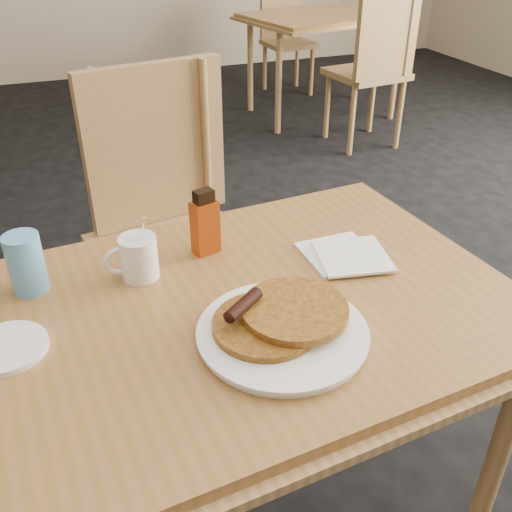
% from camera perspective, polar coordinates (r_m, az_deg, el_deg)
% --- Properties ---
extents(main_table, '(1.22, 0.88, 0.75)m').
position_cam_1_polar(main_table, '(1.15, -2.23, -6.55)').
color(main_table, '#9D6037').
rests_on(main_table, floor).
extents(neighbor_table, '(1.30, 1.02, 0.75)m').
position_cam_1_polar(neighbor_table, '(4.55, 6.86, 22.42)').
color(neighbor_table, '#9D6037').
rests_on(neighbor_table, floor).
extents(chair_main_far, '(0.55, 0.55, 1.03)m').
position_cam_1_polar(chair_main_far, '(1.82, -8.85, 5.12)').
color(chair_main_far, tan).
rests_on(chair_main_far, floor).
extents(chair_neighbor_far, '(0.41, 0.41, 0.85)m').
position_cam_1_polar(chair_neighbor_far, '(5.26, 2.92, 21.61)').
color(chair_neighbor_far, tan).
rests_on(chair_neighbor_far, floor).
extents(chair_neighbor_near, '(0.49, 0.49, 0.98)m').
position_cam_1_polar(chair_neighbor_near, '(3.90, 11.88, 18.68)').
color(chair_neighbor_near, tan).
rests_on(chair_neighbor_near, floor).
extents(pancake_plate, '(0.31, 0.31, 0.07)m').
position_cam_1_polar(pancake_plate, '(1.03, 2.54, -7.15)').
color(pancake_plate, white).
rests_on(pancake_plate, main_table).
extents(coffee_mug, '(0.11, 0.08, 0.15)m').
position_cam_1_polar(coffee_mug, '(1.20, -11.76, -0.08)').
color(coffee_mug, white).
rests_on(coffee_mug, main_table).
extents(syrup_bottle, '(0.06, 0.05, 0.15)m').
position_cam_1_polar(syrup_bottle, '(1.26, -5.12, 3.19)').
color(syrup_bottle, maroon).
rests_on(syrup_bottle, main_table).
extents(napkin_stack, '(0.18, 0.19, 0.01)m').
position_cam_1_polar(napkin_stack, '(1.28, 8.95, 0.11)').
color(napkin_stack, white).
rests_on(napkin_stack, main_table).
extents(blue_tumbler, '(0.09, 0.09, 0.12)m').
position_cam_1_polar(blue_tumbler, '(1.21, -22.01, -0.71)').
color(blue_tumbler, '#61A7E3').
rests_on(blue_tumbler, main_table).
extents(side_saucer, '(0.16, 0.16, 0.01)m').
position_cam_1_polar(side_saucer, '(1.10, -23.70, -8.44)').
color(side_saucer, white).
rests_on(side_saucer, main_table).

